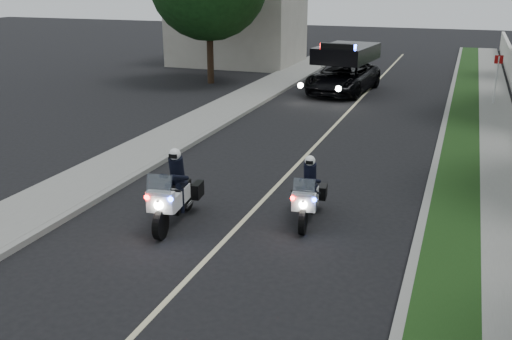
% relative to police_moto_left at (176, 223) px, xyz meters
% --- Properties ---
extents(ground, '(120.00, 120.00, 0.00)m').
position_rel_police_moto_left_xyz_m(ground, '(1.50, -0.53, 0.00)').
color(ground, black).
rests_on(ground, ground).
extents(curb_right, '(0.20, 60.00, 0.15)m').
position_rel_police_moto_left_xyz_m(curb_right, '(5.60, 9.47, 0.07)').
color(curb_right, gray).
rests_on(curb_right, ground).
extents(grass_verge, '(1.20, 60.00, 0.16)m').
position_rel_police_moto_left_xyz_m(grass_verge, '(6.30, 9.47, 0.08)').
color(grass_verge, '#193814').
rests_on(grass_verge, ground).
extents(sidewalk_right, '(1.40, 60.00, 0.16)m').
position_rel_police_moto_left_xyz_m(sidewalk_right, '(7.60, 9.47, 0.08)').
color(sidewalk_right, gray).
rests_on(sidewalk_right, ground).
extents(curb_left, '(0.20, 60.00, 0.15)m').
position_rel_police_moto_left_xyz_m(curb_left, '(-2.60, 9.47, 0.07)').
color(curb_left, gray).
rests_on(curb_left, ground).
extents(sidewalk_left, '(2.00, 60.00, 0.16)m').
position_rel_police_moto_left_xyz_m(sidewalk_left, '(-3.70, 9.47, 0.08)').
color(sidewalk_left, gray).
rests_on(sidewalk_left, ground).
extents(building_far, '(8.00, 6.00, 7.00)m').
position_rel_police_moto_left_xyz_m(building_far, '(-8.50, 25.47, 3.50)').
color(building_far, '#A8A396').
rests_on(building_far, ground).
extents(lane_marking, '(0.12, 50.00, 0.01)m').
position_rel_police_moto_left_xyz_m(lane_marking, '(1.50, 9.47, 0.00)').
color(lane_marking, '#BFB78C').
rests_on(lane_marking, ground).
extents(police_moto_left, '(1.01, 2.23, 1.83)m').
position_rel_police_moto_left_xyz_m(police_moto_left, '(0.00, 0.00, 0.00)').
color(police_moto_left, silver).
rests_on(police_moto_left, ground).
extents(police_moto_right, '(0.89, 1.96, 1.61)m').
position_rel_police_moto_left_xyz_m(police_moto_right, '(2.95, 1.23, 0.00)').
color(police_moto_right, silver).
rests_on(police_moto_right, ground).
extents(police_suv, '(3.21, 5.90, 2.75)m').
position_rel_police_moto_left_xyz_m(police_suv, '(0.33, 17.79, 0.00)').
color(police_suv, black).
rests_on(police_suv, ground).
extents(bicycle, '(0.86, 1.93, 0.98)m').
position_rel_police_moto_left_xyz_m(bicycle, '(-1.09, 23.15, 0.00)').
color(bicycle, black).
rests_on(bicycle, ground).
extents(cyclist, '(0.61, 0.44, 1.60)m').
position_rel_police_moto_left_xyz_m(cyclist, '(-1.09, 23.15, 0.00)').
color(cyclist, black).
rests_on(cyclist, ground).
extents(sign_post, '(0.43, 0.43, 2.39)m').
position_rel_police_moto_left_xyz_m(sign_post, '(7.50, 16.73, 0.00)').
color(sign_post, '#B20C28').
rests_on(sign_post, ground).
extents(tree_left_near, '(8.46, 8.46, 10.68)m').
position_rel_police_moto_left_xyz_m(tree_left_near, '(-7.14, 17.96, 0.00)').
color(tree_left_near, '#133B14').
rests_on(tree_left_near, ground).
extents(tree_left_far, '(5.10, 5.10, 8.27)m').
position_rel_police_moto_left_xyz_m(tree_left_far, '(-8.19, 28.60, 0.00)').
color(tree_left_far, black).
rests_on(tree_left_far, ground).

